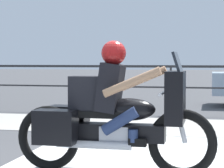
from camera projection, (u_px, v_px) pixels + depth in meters
ground_plane at (132, 165)px, 5.59m from camera, size 120.00×120.00×0.00m
sidewalk_band at (161, 126)px, 8.90m from camera, size 44.00×2.40×0.01m
fence_railing at (171, 76)px, 10.81m from camera, size 36.00×0.05×1.22m
motorcycle at (111, 115)px, 5.12m from camera, size 2.40×0.76×1.57m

